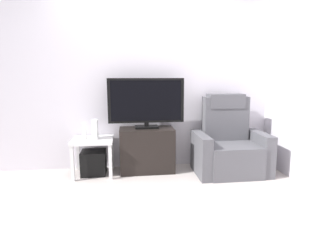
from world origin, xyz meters
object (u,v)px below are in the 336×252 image
(book_upright, at_px, (84,131))
(subwoofer_box, at_px, (94,163))
(tv_stand, at_px, (147,150))
(side_table, at_px, (93,145))
(game_console, at_px, (95,129))
(television, at_px, (146,102))
(recliner_armchair, at_px, (229,146))

(book_upright, bearing_deg, subwoofer_box, 11.31)
(tv_stand, bearing_deg, side_table, -176.97)
(tv_stand, distance_m, subwoofer_box, 0.75)
(tv_stand, xyz_separation_m, subwoofer_box, (-0.73, -0.04, -0.14))
(tv_stand, xyz_separation_m, game_console, (-0.70, -0.03, 0.31))
(subwoofer_box, height_order, game_console, game_console)
(television, bearing_deg, subwoofer_box, -175.51)
(recliner_armchair, distance_m, book_upright, 1.99)
(side_table, xyz_separation_m, game_console, (0.03, 0.01, 0.21))
(tv_stand, height_order, game_console, game_console)
(recliner_armchair, height_order, subwoofer_box, recliner_armchair)
(tv_stand, bearing_deg, book_upright, -175.96)
(recliner_armchair, xyz_separation_m, side_table, (-1.87, 0.15, 0.04))
(tv_stand, height_order, side_table, tv_stand)
(side_table, bearing_deg, television, 4.49)
(tv_stand, distance_m, game_console, 0.77)
(television, height_order, side_table, television)
(television, bearing_deg, tv_stand, -90.00)
(recliner_armchair, height_order, side_table, recliner_armchair)
(television, bearing_deg, game_console, -176.11)
(game_console, bearing_deg, tv_stand, 2.37)
(subwoofer_box, bearing_deg, television, 4.49)
(television, xyz_separation_m, subwoofer_box, (-0.73, -0.06, -0.81))
(recliner_armchair, relative_size, book_upright, 4.97)
(recliner_armchair, distance_m, game_console, 1.86)
(book_upright, bearing_deg, television, 5.32)
(television, distance_m, game_console, 0.78)
(recliner_armchair, bearing_deg, subwoofer_box, 169.55)
(tv_stand, xyz_separation_m, side_table, (-0.73, -0.04, 0.11))
(tv_stand, distance_m, television, 0.67)
(tv_stand, relative_size, game_console, 2.95)
(television, xyz_separation_m, book_upright, (-0.83, -0.08, -0.37))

